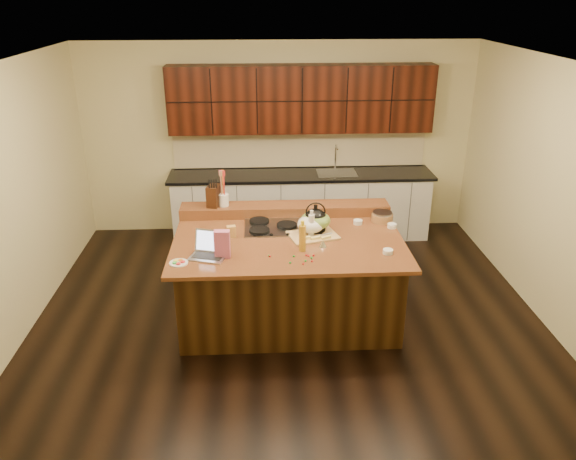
{
  "coord_description": "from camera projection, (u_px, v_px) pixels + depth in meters",
  "views": [
    {
      "loc": [
        -0.29,
        -5.34,
        3.34
      ],
      "look_at": [
        0.0,
        0.05,
        1.0
      ],
      "focal_mm": 35.0,
      "sensor_mm": 36.0,
      "label": 1
    }
  ],
  "objects": [
    {
      "name": "gumdrop_8",
      "position": [
        312.0,
        261.0,
        5.37
      ],
      "size": [
        0.02,
        0.02,
        0.02
      ],
      "primitive_type": "ellipsoid",
      "color": "red",
      "rests_on": "island"
    },
    {
      "name": "candy_plate",
      "position": [
        179.0,
        263.0,
        5.34
      ],
      "size": [
        0.18,
        0.18,
        0.01
      ],
      "primitive_type": "cylinder",
      "rotation": [
        0.0,
        0.0,
        -0.01
      ],
      "color": "white",
      "rests_on": "island"
    },
    {
      "name": "gumdrop_6",
      "position": [
        303.0,
        264.0,
        5.32
      ],
      "size": [
        0.02,
        0.02,
        0.02
      ],
      "primitive_type": "ellipsoid",
      "color": "red",
      "rests_on": "island"
    },
    {
      "name": "oil_bottle",
      "position": [
        302.0,
        238.0,
        5.56
      ],
      "size": [
        0.07,
        0.07,
        0.27
      ],
      "primitive_type": "cylinder",
      "rotation": [
        0.0,
        0.0,
        -0.05
      ],
      "color": "gold",
      "rests_on": "island"
    },
    {
      "name": "ramekin_c",
      "position": [
        358.0,
        222.0,
        6.23
      ],
      "size": [
        0.11,
        0.11,
        0.04
      ],
      "primitive_type": "cylinder",
      "rotation": [
        0.0,
        0.0,
        -0.16
      ],
      "color": "white",
      "rests_on": "island"
    },
    {
      "name": "gumdrop_4",
      "position": [
        314.0,
        255.0,
        5.49
      ],
      "size": [
        0.02,
        0.02,
        0.02
      ],
      "primitive_type": "ellipsoid",
      "color": "red",
      "rests_on": "island"
    },
    {
      "name": "kitchen_timer",
      "position": [
        323.0,
        243.0,
        5.68
      ],
      "size": [
        0.09,
        0.09,
        0.07
      ],
      "primitive_type": "cone",
      "rotation": [
        0.0,
        0.0,
        -0.2
      ],
      "color": "silver",
      "rests_on": "island"
    },
    {
      "name": "room",
      "position": [
        288.0,
        200.0,
        5.7
      ],
      "size": [
        5.52,
        5.02,
        2.72
      ],
      "color": "black",
      "rests_on": "ground"
    },
    {
      "name": "gumdrop_10",
      "position": [
        270.0,
        256.0,
        5.47
      ],
      "size": [
        0.02,
        0.02,
        0.02
      ],
      "primitive_type": "ellipsoid",
      "color": "red",
      "rests_on": "island"
    },
    {
      "name": "gumdrop_3",
      "position": [
        269.0,
        256.0,
        5.48
      ],
      "size": [
        0.02,
        0.02,
        0.02
      ],
      "primitive_type": "ellipsoid",
      "color": "#198C26",
      "rests_on": "island"
    },
    {
      "name": "island",
      "position": [
        288.0,
        277.0,
        6.05
      ],
      "size": [
        2.4,
        1.6,
        0.92
      ],
      "color": "black",
      "rests_on": "ground"
    },
    {
      "name": "utensil_crock",
      "position": [
        223.0,
        200.0,
        6.4
      ],
      "size": [
        0.15,
        0.15,
        0.14
      ],
      "primitive_type": "cylinder",
      "rotation": [
        0.0,
        0.0,
        -0.34
      ],
      "color": "white",
      "rests_on": "back_ledge"
    },
    {
      "name": "knife_block",
      "position": [
        214.0,
        196.0,
        6.37
      ],
      "size": [
        0.17,
        0.22,
        0.24
      ],
      "primitive_type": "cube",
      "rotation": [
        0.0,
        0.0,
        -0.26
      ],
      "color": "black",
      "rests_on": "back_ledge"
    },
    {
      "name": "back_ledge",
      "position": [
        285.0,
        209.0,
        6.48
      ],
      "size": [
        2.4,
        0.3,
        0.12
      ],
      "primitive_type": "cube",
      "color": "black",
      "rests_on": "island"
    },
    {
      "name": "laptop",
      "position": [
        210.0,
        250.0,
        5.48
      ],
      "size": [
        0.41,
        0.36,
        0.24
      ],
      "rotation": [
        0.0,
        0.0,
        -0.29
      ],
      "color": "#B7B7BC",
      "rests_on": "island"
    },
    {
      "name": "strainer_bowl",
      "position": [
        382.0,
        217.0,
        6.29
      ],
      "size": [
        0.29,
        0.29,
        0.09
      ],
      "primitive_type": "cylinder",
      "rotation": [
        0.0,
        0.0,
        -0.24
      ],
      "color": "#996B3F",
      "rests_on": "island"
    },
    {
      "name": "pink_bag",
      "position": [
        222.0,
        244.0,
        5.41
      ],
      "size": [
        0.15,
        0.09,
        0.28
      ],
      "primitive_type": "cube",
      "rotation": [
        0.0,
        0.0,
        -0.06
      ],
      "color": "#C65D84",
      "rests_on": "island"
    },
    {
      "name": "package_box",
      "position": [
        231.0,
        232.0,
        5.88
      ],
      "size": [
        0.1,
        0.08,
        0.13
      ],
      "primitive_type": "cube",
      "rotation": [
        0.0,
        0.0,
        0.19
      ],
      "color": "#C28E44",
      "rests_on": "island"
    },
    {
      "name": "gumdrop_0",
      "position": [
        306.0,
        255.0,
        5.49
      ],
      "size": [
        0.02,
        0.02,
        0.02
      ],
      "primitive_type": "ellipsoid",
      "color": "red",
      "rests_on": "island"
    },
    {
      "name": "gumdrop_7",
      "position": [
        305.0,
        261.0,
        5.38
      ],
      "size": [
        0.02,
        0.02,
        0.02
      ],
      "primitive_type": "ellipsoid",
      "color": "#198C26",
      "rests_on": "island"
    },
    {
      "name": "ramekin_b",
      "position": [
        392.0,
        226.0,
        6.13
      ],
      "size": [
        0.13,
        0.13,
        0.04
      ],
      "primitive_type": "cylinder",
      "rotation": [
        0.0,
        0.0,
        -0.43
      ],
      "color": "white",
      "rests_on": "island"
    },
    {
      "name": "green_bowl",
      "position": [
        315.0,
        220.0,
        5.98
      ],
      "size": [
        0.39,
        0.39,
        0.18
      ],
      "primitive_type": "ellipsoid",
      "rotation": [
        0.0,
        0.0,
        0.23
      ],
      "color": "olive",
      "rests_on": "cooktop"
    },
    {
      "name": "gumdrop_5",
      "position": [
        311.0,
        258.0,
        5.44
      ],
      "size": [
        0.02,
        0.02,
        0.02
      ],
      "primitive_type": "ellipsoid",
      "color": "#198C26",
      "rests_on": "island"
    },
    {
      "name": "ramekin_a",
      "position": [
        388.0,
        252.0,
        5.53
      ],
      "size": [
        0.12,
        0.12,
        0.04
      ],
      "primitive_type": "cylinder",
      "rotation": [
        0.0,
        0.0,
        -0.26
      ],
      "color": "white",
      "rests_on": "island"
    },
    {
      "name": "gumdrop_9",
      "position": [
        294.0,
        256.0,
        5.47
      ],
      "size": [
        0.02,
        0.02,
        0.02
      ],
      "primitive_type": "ellipsoid",
      "color": "#198C26",
      "rests_on": "island"
    },
    {
      "name": "gumdrop_1",
      "position": [
        290.0,
        263.0,
        5.34
      ],
      "size": [
        0.02,
        0.02,
        0.02
      ],
      "primitive_type": "ellipsoid",
      "color": "#198C26",
      "rests_on": "island"
    },
    {
      "name": "gumdrop_2",
      "position": [
        309.0,
        256.0,
        5.48
      ],
      "size": [
        0.02,
        0.02,
        0.02
      ],
      "primitive_type": "ellipsoid",
      "color": "red",
      "rests_on": "island"
    },
    {
      "name": "cooktop",
      "position": [
        287.0,
        226.0,
        6.14
      ],
      "size": [
        0.92,
        0.52,
        0.05
      ],
      "color": "gray",
      "rests_on": "island"
    },
    {
      "name": "back_counter",
      "position": [
        301.0,
        169.0,
        7.9
      ],
      "size": [
        3.7,
        0.66,
        2.4
      ],
      "color": "silver",
      "rests_on": "ground"
    },
    {
      "name": "vinegar_bottle",
      "position": [
        311.0,
        226.0,
        5.86
      ],
      "size": [
        0.08,
        0.08,
        0.25
      ],
      "primitive_type": "cylinder",
      "rotation": [
        0.0,
        0.0,
        -0.32
      ],
      "color": "silver",
      "rests_on": "island"
    },
    {
      "name": "kettle",
      "position": [
        315.0,
        219.0,
        5.98
      ],
      "size": [
        0.25,
        0.25,
        0.22
      ],
      "primitive_type": "ellipsoid",
      "rotation": [
        0.0,
        0.0,
        -0.05
      ],
      "color": "black",
      "rests_on": "cooktop"
    },
    {
      "name": "wooden_tray",
      "position": [
        311.0,
        227.0,
        5.94
      ],
      "size": [
        0.58,
        0.48,
        0.2
      ],
      "rotation": [
        0.0,
        0.0,
        0.28
      ],
      "color": "tan",
      "rests_on": "island"
    }
  ]
}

